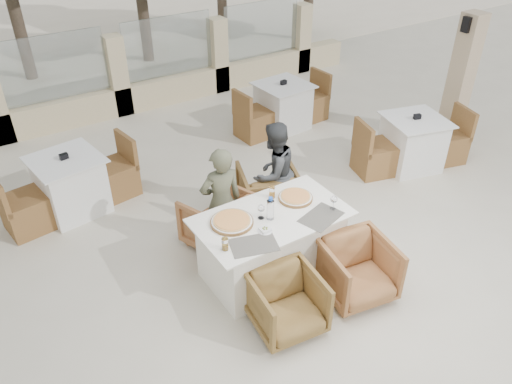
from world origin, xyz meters
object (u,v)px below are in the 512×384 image
dining_table (271,245)px  beer_glass_left (225,244)px  pizza_right (295,197)px  armchair_near_left (287,303)px  diner_left (221,202)px  diner_right (273,173)px  bg_table_c (412,143)px  wine_glass_centre (261,211)px  armchair_far_left (219,219)px  armchair_near_right (357,270)px  armchair_far_right (268,191)px  bg_table_a (71,185)px  pizza_left (232,221)px  water_bottle (270,208)px  wine_glass_corner (333,202)px  olive_dish (265,229)px  beer_glass_right (272,192)px  bg_table_b (283,106)px

dining_table → beer_glass_left: 0.83m
pizza_right → armchair_near_left: 1.19m
diner_left → dining_table: bearing=119.1°
diner_right → bg_table_c: 2.45m
wine_glass_centre → armchair_far_left: bearing=97.9°
armchair_near_right → armchair_far_left: bearing=127.2°
beer_glass_left → armchair_far_right: (1.27, 1.15, -0.51)m
armchair_far_right → bg_table_a: bearing=-14.5°
pizza_left → wine_glass_centre: (0.30, -0.09, 0.06)m
armchair_far_right → water_bottle: bearing=76.4°
beer_glass_left → bg_table_c: beer_glass_left is taller
wine_glass_corner → armchair_far_right: size_ratio=0.26×
olive_dish → bg_table_a: (-1.28, 2.53, -0.41)m
pizza_left → diner_left: (0.16, 0.51, -0.13)m
dining_table → beer_glass_right: size_ratio=12.09×
bg_table_b → bg_table_a: bearing=-175.4°
armchair_near_left → bg_table_c: bg_table_c is taller
armchair_far_left → wine_glass_corner: bearing=107.7°
armchair_near_left → diner_left: 1.39m
water_bottle → beer_glass_left: size_ratio=2.04×
bg_table_b → pizza_left: bearing=-136.8°
armchair_far_left → armchair_near_right: (0.78, -1.52, -0.01)m
wine_glass_corner → armchair_near_right: size_ratio=0.26×
bg_table_a → armchair_near_right: bearing=-65.0°
diner_right → wine_glass_corner: bearing=76.2°
armchair_near_left → diner_left: bearing=94.4°
beer_glass_left → beer_glass_right: bearing=29.0°
armchair_near_left → diner_left: diner_left is taller
wine_glass_centre → bg_table_a: bearing=120.3°
beer_glass_left → armchair_near_left: (0.36, -0.52, -0.53)m
dining_table → armchair_near_left: dining_table is taller
pizza_right → olive_dish: size_ratio=3.38×
armchair_far_right → bg_table_a: size_ratio=0.44×
armchair_near_left → armchair_near_right: bearing=4.9°
pizza_left → bg_table_a: bearing=115.4°
olive_dish → diner_right: diner_right is taller
dining_table → bg_table_c: bearing=14.6°
water_bottle → armchair_far_left: bearing=102.6°
pizza_left → water_bottle: water_bottle is taller
pizza_right → armchair_near_right: (0.17, -0.86, -0.47)m
wine_glass_centre → pizza_right: bearing=9.6°
olive_dish → armchair_far_right: (0.80, 1.12, -0.46)m
water_bottle → pizza_right: bearing=18.5°
pizza_right → diner_left: bearing=141.5°
armchair_far_right → armchair_near_right: 1.70m
bg_table_a → bg_table_c: size_ratio=1.00×
wine_glass_centre → diner_left: diner_left is taller
pizza_left → armchair_far_left: size_ratio=0.61×
armchair_near_right → diner_right: size_ratio=0.54×
armchair_near_left → bg_table_b: bg_table_b is taller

